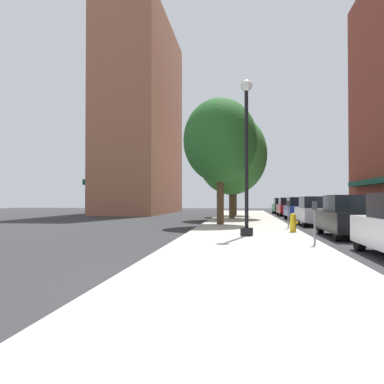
{
  "coord_description": "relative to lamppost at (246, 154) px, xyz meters",
  "views": [
    {
      "loc": [
        -0.11,
        -6.63,
        1.48
      ],
      "look_at": [
        -3.86,
        23.4,
        2.04
      ],
      "focal_mm": 38.1,
      "sensor_mm": 36.0,
      "label": 1
    }
  ],
  "objects": [
    {
      "name": "tree_far",
      "position": [
        -1.38,
        7.14,
        1.56
      ],
      "size": [
        4.11,
        4.11,
        7.02
      ],
      "color": "#4C3823",
      "rests_on": "sidewalk_slab"
    },
    {
      "name": "building_far_background",
      "position": [
        -11.04,
        28.17,
        7.2
      ],
      "size": [
        6.8,
        18.0,
        20.85
      ],
      "color": "#9E6047",
      "rests_on": "ground"
    },
    {
      "name": "car_blue",
      "position": [
        3.97,
        15.32,
        -2.39
      ],
      "size": [
        1.8,
        4.3,
        1.66
      ],
      "rotation": [
        0.0,
        0.0,
        -0.02
      ],
      "color": "black",
      "rests_on": "ground"
    },
    {
      "name": "lamppost",
      "position": [
        0.0,
        0.0,
        0.0
      ],
      "size": [
        0.48,
        0.48,
        5.9
      ],
      "color": "black",
      "rests_on": "sidewalk_slab"
    },
    {
      "name": "parking_meter_far",
      "position": [
        2.02,
        -2.77,
        -2.25
      ],
      "size": [
        0.14,
        0.09,
        1.31
      ],
      "color": "slate",
      "rests_on": "sidewalk_slab"
    },
    {
      "name": "fire_hydrant",
      "position": [
        1.95,
        2.04,
        -2.68
      ],
      "size": [
        0.33,
        0.26,
        0.79
      ],
      "color": "gold",
      "rests_on": "sidewalk_slab"
    },
    {
      "name": "ground_plane",
      "position": [
        3.97,
        9.17,
        -3.2
      ],
      "size": [
        90.0,
        90.0,
        0.0
      ],
      "primitive_type": "plane",
      "color": "#2D2D30"
    },
    {
      "name": "car_green",
      "position": [
        3.97,
        28.43,
        -2.39
      ],
      "size": [
        1.8,
        4.3,
        1.66
      ],
      "rotation": [
        0.0,
        0.0,
        0.04
      ],
      "color": "black",
      "rests_on": "ground"
    },
    {
      "name": "sidewalk_slab",
      "position": [
        -0.03,
        10.17,
        -3.14
      ],
      "size": [
        4.8,
        50.0,
        0.12
      ],
      "primitive_type": "cube",
      "color": "#B7B2A8",
      "rests_on": "ground"
    },
    {
      "name": "parking_meter_near",
      "position": [
        2.02,
        4.41,
        -2.25
      ],
      "size": [
        0.14,
        0.09,
        1.31
      ],
      "color": "slate",
      "rests_on": "sidewalk_slab"
    },
    {
      "name": "tree_near",
      "position": [
        -0.94,
        14.28,
        1.57
      ],
      "size": [
        5.14,
        5.14,
        7.62
      ],
      "color": "#4C3823",
      "rests_on": "sidewalk_slab"
    },
    {
      "name": "car_black",
      "position": [
        3.97,
        1.1,
        -2.39
      ],
      "size": [
        1.8,
        4.3,
        1.66
      ],
      "rotation": [
        0.0,
        0.0,
        0.02
      ],
      "color": "black",
      "rests_on": "ground"
    },
    {
      "name": "car_red",
      "position": [
        3.97,
        22.36,
        -2.39
      ],
      "size": [
        1.8,
        4.3,
        1.66
      ],
      "rotation": [
        0.0,
        0.0,
        -0.01
      ],
      "color": "black",
      "rests_on": "ground"
    },
    {
      "name": "tree_mid",
      "position": [
        -0.85,
        19.92,
        1.09
      ],
      "size": [
        3.74,
        3.74,
        6.35
      ],
      "color": "#4C3823",
      "rests_on": "sidewalk_slab"
    },
    {
      "name": "car_silver",
      "position": [
        3.97,
        8.47,
        -2.39
      ],
      "size": [
        1.8,
        4.3,
        1.66
      ],
      "rotation": [
        0.0,
        0.0,
        0.03
      ],
      "color": "black",
      "rests_on": "ground"
    }
  ]
}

